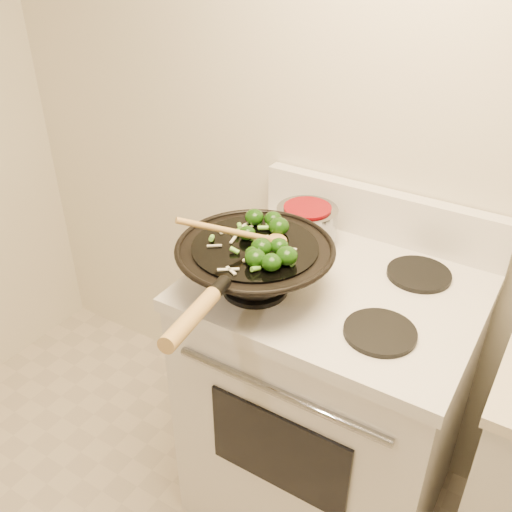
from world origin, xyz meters
The scene contains 5 objects.
stove centered at (-0.20, 1.17, 0.47)m, with size 0.78×0.67×1.08m.
wok centered at (-0.38, 1.01, 1.00)m, with size 0.42×0.69×0.20m.
stirfry centered at (-0.35, 1.03, 1.08)m, with size 0.28×0.30×0.05m.
wooden_spoon centered at (-0.39, 1.01, 1.10)m, with size 0.22×0.24×0.11m.
saucepan centered at (-0.38, 1.32, 0.99)m, with size 0.19×0.29×0.11m.
Camera 1 is at (0.29, -0.06, 1.83)m, focal length 40.00 mm.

